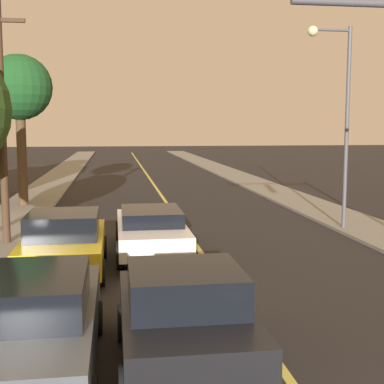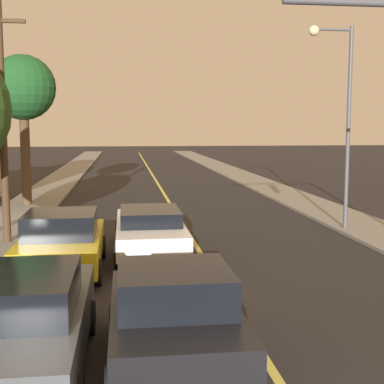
{
  "view_description": "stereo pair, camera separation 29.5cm",
  "coord_description": "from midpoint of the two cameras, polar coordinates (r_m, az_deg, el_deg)",
  "views": [
    {
      "loc": [
        -2.51,
        -4.09,
        3.72
      ],
      "look_at": [
        0.0,
        13.11,
        1.6
      ],
      "focal_mm": 50.0,
      "sensor_mm": 36.0,
      "label": 1
    },
    {
      "loc": [
        -2.21,
        -4.13,
        3.72
      ],
      "look_at": [
        0.0,
        13.11,
        1.6
      ],
      "focal_mm": 50.0,
      "sensor_mm": 36.0,
      "label": 2
    }
  ],
  "objects": [
    {
      "name": "road_surface",
      "position": [
        40.35,
        -4.9,
        1.65
      ],
      "size": [
        10.59,
        80.0,
        0.01
      ],
      "color": "black",
      "rests_on": "ground"
    },
    {
      "name": "sidewalk_left",
      "position": [
        40.5,
        -14.19,
        1.56
      ],
      "size": [
        2.5,
        80.0,
        0.12
      ],
      "color": "gray",
      "rests_on": "ground"
    },
    {
      "name": "sidewalk_right",
      "position": [
        41.25,
        4.22,
        1.85
      ],
      "size": [
        2.5,
        80.0,
        0.12
      ],
      "color": "gray",
      "rests_on": "ground"
    },
    {
      "name": "car_near_lane_front",
      "position": [
        8.45,
        -1.87,
        -13.23
      ],
      "size": [
        2.04,
        3.87,
        1.62
      ],
      "color": "black",
      "rests_on": "ground"
    },
    {
      "name": "car_near_lane_second",
      "position": [
        15.7,
        -4.95,
        -3.97
      ],
      "size": [
        2.04,
        5.05,
        1.38
      ],
      "color": "white",
      "rests_on": "ground"
    },
    {
      "name": "car_outer_lane_front",
      "position": [
        8.58,
        -18.01,
        -13.25
      ],
      "size": [
        2.09,
        4.74,
        1.61
      ],
      "color": "#474C51",
      "rests_on": "ground"
    },
    {
      "name": "car_outer_lane_second",
      "position": [
        14.11,
        -14.07,
        -5.22
      ],
      "size": [
        2.09,
        4.35,
        1.58
      ],
      "color": "gold",
      "rests_on": "ground"
    },
    {
      "name": "streetlamp_right",
      "position": [
        19.6,
        14.89,
        9.39
      ],
      "size": [
        1.6,
        0.36,
        7.06
      ],
      "color": "#47474C",
      "rests_on": "ground"
    },
    {
      "name": "utility_pole_left",
      "position": [
        17.52,
        -20.1,
        7.35
      ],
      "size": [
        1.6,
        0.24,
        7.38
      ],
      "color": "#422D1E",
      "rests_on": "ground"
    },
    {
      "name": "tree_left_far",
      "position": [
        25.91,
        -18.25,
        10.36
      ],
      "size": [
        2.97,
        2.97,
        6.88
      ],
      "color": "#4C3823",
      "rests_on": "ground"
    }
  ]
}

